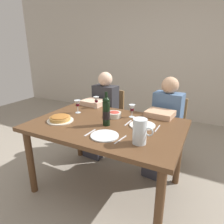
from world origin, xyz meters
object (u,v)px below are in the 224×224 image
at_px(salad_bowl, 114,114).
at_px(water_pitcher, 140,133).
at_px(wine_bottle, 106,111).
at_px(wine_glass_left_diner, 96,100).
at_px(chair_left, 110,115).
at_px(dining_table, 106,132).
at_px(dinner_plate_right_setting, 105,136).
at_px(baked_tart, 60,118).
at_px(dinner_plate_left_setting, 142,125).
at_px(diner_left, 101,112).
at_px(diner_right, 164,124).
at_px(chair_right, 169,126).
at_px(wine_glass_right_diner, 77,104).
at_px(wine_glass_centre, 132,108).

bearing_deg(salad_bowl, water_pitcher, -45.09).
relative_size(wine_bottle, wine_glass_left_diner, 2.32).
relative_size(salad_bowl, chair_left, 0.18).
bearing_deg(dining_table, dinner_plate_right_setting, -64.13).
bearing_deg(baked_tart, wine_bottle, 14.15).
xyz_separation_m(dining_table, dinner_plate_left_setting, (0.34, 0.11, 0.10)).
bearing_deg(diner_left, chair_left, -89.18).
bearing_deg(salad_bowl, wine_bottle, -82.16).
xyz_separation_m(dinner_plate_right_setting, chair_left, (-0.57, 1.18, -0.27)).
xyz_separation_m(wine_glass_left_diner, diner_right, (0.81, 0.22, -0.24)).
xyz_separation_m(diner_left, chair_right, (0.92, 0.18, -0.12)).
xyz_separation_m(dining_table, diner_right, (0.44, 0.63, -0.05)).
height_order(baked_tart, chair_left, chair_left).
bearing_deg(chair_right, salad_bowl, 60.15).
bearing_deg(dinner_plate_left_setting, chair_left, 134.13).
distance_m(wine_bottle, baked_tart, 0.51).
distance_m(wine_bottle, water_pitcher, 0.47).
xyz_separation_m(wine_glass_right_diner, diner_right, (0.90, 0.48, -0.25)).
bearing_deg(diner_left, dinner_plate_left_setting, 149.29).
bearing_deg(chair_left, baked_tart, 94.07).
xyz_separation_m(wine_bottle, salad_bowl, (-0.03, 0.24, -0.11)).
height_order(wine_glass_left_diner, wine_glass_right_diner, wine_glass_right_diner).
xyz_separation_m(wine_glass_right_diner, chair_right, (0.91, 0.72, -0.37)).
bearing_deg(baked_tart, diner_right, 41.17).
bearing_deg(diner_right, wine_glass_centre, 55.51).
height_order(wine_bottle, dinner_plate_right_setting, wine_bottle).
xyz_separation_m(dining_table, dinner_plate_right_setting, (0.13, -0.27, 0.10)).
bearing_deg(wine_glass_left_diner, wine_bottle, -49.01).
distance_m(dinner_plate_left_setting, diner_left, 0.99).
relative_size(wine_glass_centre, diner_right, 0.12).
distance_m(water_pitcher, wine_glass_right_diner, 0.98).
bearing_deg(chair_right, diner_left, 16.85).
bearing_deg(wine_glass_left_diner, salad_bowl, -30.53).
height_order(wine_bottle, wine_glass_left_diner, wine_bottle).
distance_m(wine_glass_left_diner, chair_left, 0.63).
bearing_deg(wine_bottle, water_pitcher, -27.12).
xyz_separation_m(wine_glass_centre, chair_right, (0.30, 0.57, -0.36)).
distance_m(wine_glass_right_diner, chair_left, 0.86).
relative_size(chair_left, chair_right, 1.00).
relative_size(water_pitcher, wine_glass_right_diner, 1.36).
xyz_separation_m(diner_left, diner_right, (0.90, -0.05, 0.00)).
bearing_deg(water_pitcher, chair_left, 127.08).
relative_size(salad_bowl, diner_right, 0.13).
relative_size(diner_left, chair_right, 1.33).
relative_size(dinner_plate_left_setting, dinner_plate_right_setting, 1.03).
height_order(wine_glass_right_diner, dinner_plate_right_setting, wine_glass_right_diner).
xyz_separation_m(dinner_plate_left_setting, diner_left, (-0.80, 0.57, -0.15)).
bearing_deg(water_pitcher, dinner_plate_left_setting, 105.14).
xyz_separation_m(wine_glass_right_diner, chair_left, (0.01, 0.77, -0.37)).
xyz_separation_m(dinner_plate_left_setting, chair_right, (0.12, 0.76, -0.27)).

